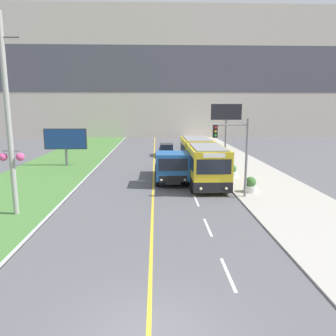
% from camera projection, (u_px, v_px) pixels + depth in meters
% --- Properties ---
extents(lane_marking_centre, '(2.88, 140.00, 0.01)m').
position_uv_depth(lane_marking_centre, '(162.00, 280.00, 11.21)').
color(lane_marking_centre, gold).
rests_on(lane_marking_centre, ground_plane).
extents(apartment_block_background, '(80.00, 8.04, 24.16)m').
position_uv_depth(apartment_block_background, '(154.00, 74.00, 64.31)').
color(apartment_block_background, beige).
rests_on(apartment_block_background, ground_plane).
extents(city_bus, '(2.72, 11.93, 3.03)m').
position_uv_depth(city_bus, '(201.00, 160.00, 26.96)').
color(city_bus, yellow).
rests_on(city_bus, ground_plane).
extents(dump_truck, '(2.54, 6.62, 2.47)m').
position_uv_depth(dump_truck, '(172.00, 167.00, 25.28)').
color(dump_truck, black).
rests_on(dump_truck, ground_plane).
extents(car_distant, '(1.80, 4.30, 1.45)m').
position_uv_depth(car_distant, '(166.00, 150.00, 39.48)').
color(car_distant, '#2D4784').
rests_on(car_distant, ground_plane).
extents(utility_pole_near, '(1.80, 0.44, 10.52)m').
position_uv_depth(utility_pole_near, '(9.00, 124.00, 17.13)').
color(utility_pole_near, '#9E9E99').
rests_on(utility_pole_near, ground_plane).
extents(traffic_light_mast, '(2.28, 0.32, 5.12)m').
position_uv_depth(traffic_light_mast, '(236.00, 148.00, 20.74)').
color(traffic_light_mast, slate).
rests_on(traffic_light_mast, ground_plane).
extents(billboard_large, '(4.37, 0.24, 6.23)m').
position_uv_depth(billboard_large, '(226.00, 114.00, 46.23)').
color(billboard_large, '#59595B').
rests_on(billboard_large, ground_plane).
extents(billboard_small, '(4.18, 0.24, 3.72)m').
position_uv_depth(billboard_small, '(65.00, 140.00, 32.40)').
color(billboard_small, '#59595B').
rests_on(billboard_small, ground_plane).
extents(planter_round_near, '(0.92, 0.92, 1.06)m').
position_uv_depth(planter_round_near, '(251.00, 185.00, 22.40)').
color(planter_round_near, silver).
rests_on(planter_round_near, sidewalk_right).
extents(planter_round_second, '(0.91, 0.91, 1.02)m').
position_uv_depth(planter_round_second, '(232.00, 171.00, 27.37)').
color(planter_round_second, silver).
rests_on(planter_round_second, sidewalk_right).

